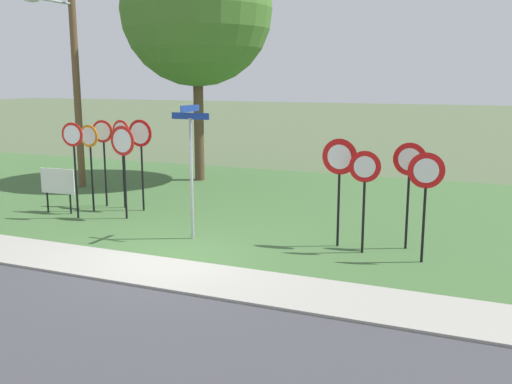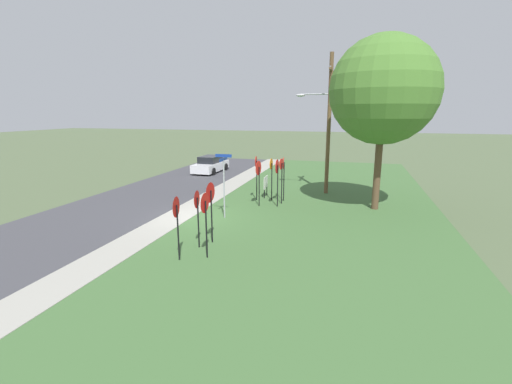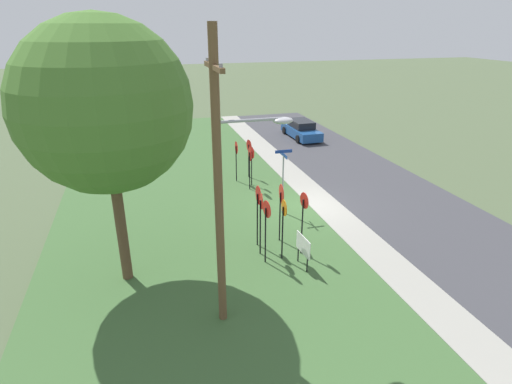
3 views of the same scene
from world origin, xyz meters
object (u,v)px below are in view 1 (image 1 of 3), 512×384
yield_sign_far_left (339,167)px  yield_sign_far_right (364,178)px  stop_sign_near_right (90,150)px  stop_sign_far_center (103,145)px  stop_sign_far_right (141,145)px  stop_sign_center_tall (74,151)px  stop_sign_near_left (123,151)px  street_name_post (191,161)px  yield_sign_near_left (409,171)px  oak_tree_left (197,10)px  yield_sign_near_right (426,182)px  notice_board (58,183)px  utility_pole (72,51)px  stop_sign_far_left (122,146)px

yield_sign_far_left → yield_sign_far_right: yield_sign_far_left is taller
stop_sign_near_right → stop_sign_far_center: bearing=98.7°
stop_sign_far_right → yield_sign_far_right: (6.65, -1.61, -0.25)m
stop_sign_center_tall → stop_sign_near_left: bearing=15.2°
stop_sign_near_right → stop_sign_center_tall: stop_sign_center_tall is taller
stop_sign_far_center → street_name_post: bearing=-35.2°
yield_sign_near_left → stop_sign_far_right: bearing=172.8°
stop_sign_near_right → stop_sign_center_tall: size_ratio=0.95×
yield_sign_far_left → street_name_post: 3.37m
oak_tree_left → yield_sign_near_right: bearing=-38.0°
stop_sign_far_right → yield_sign_far_left: 6.17m
stop_sign_far_center → notice_board: size_ratio=2.02×
stop_sign_far_center → utility_pole: size_ratio=0.30×
utility_pole → oak_tree_left: oak_tree_left is taller
stop_sign_near_left → street_name_post: (2.60, -1.01, 0.02)m
stop_sign_far_center → yield_sign_far_left: bearing=-18.8°
stop_sign_far_right → yield_sign_far_right: 6.84m
street_name_post → utility_pole: bearing=148.9°
stop_sign_far_right → street_name_post: street_name_post is taller
yield_sign_near_left → yield_sign_near_right: 0.97m
yield_sign_near_right → stop_sign_center_tall: bearing=168.6°
yield_sign_near_right → yield_sign_far_left: (-1.89, 0.46, 0.13)m
notice_board → oak_tree_left: oak_tree_left is taller
stop_sign_center_tall → yield_sign_near_left: 8.58m
stop_sign_near_left → oak_tree_left: bearing=106.0°
stop_sign_far_right → utility_pole: (-4.04, 2.16, 2.69)m
notice_board → stop_sign_far_center: bearing=57.5°
yield_sign_far_right → street_name_post: bearing=179.0°
stop_sign_far_right → utility_pole: utility_pole is taller
yield_sign_far_left → utility_pole: utility_pole is taller
yield_sign_far_right → stop_sign_center_tall: bearing=172.1°
yield_sign_near_left → oak_tree_left: bearing=144.1°
stop_sign_near_left → oak_tree_left: size_ratio=0.28×
stop_sign_near_left → yield_sign_near_left: stop_sign_near_left is taller
stop_sign_near_left → yield_sign_far_right: 6.55m
stop_sign_far_right → yield_sign_far_left: stop_sign_far_right is taller
stop_sign_far_right → stop_sign_far_center: bearing=176.9°
street_name_post → oak_tree_left: 9.08m
stop_sign_far_center → stop_sign_far_right: (1.34, -0.08, 0.07)m
yield_sign_near_left → street_name_post: bearing=-167.2°
stop_sign_near_right → stop_sign_far_left: (0.57, 0.70, 0.07)m
stop_sign_far_left → street_name_post: street_name_post is taller
oak_tree_left → notice_board: bearing=-99.7°
yield_sign_far_right → street_name_post: 3.94m
stop_sign_near_right → yield_sign_far_right: stop_sign_near_right is taller
yield_sign_far_left → utility_pole: 11.00m
stop_sign_near_left → oak_tree_left: oak_tree_left is taller
stop_sign_near_left → street_name_post: street_name_post is taller
stop_sign_far_right → stop_sign_near_right: bearing=-153.7°
stop_sign_far_left → yield_sign_near_left: (8.16, -1.02, -0.06)m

